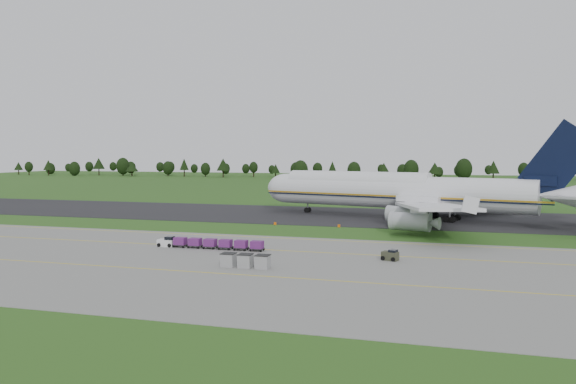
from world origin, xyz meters
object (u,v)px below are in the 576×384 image
(uld_row, at_px, (245,261))
(baggage_train, at_px, (208,243))
(edge_markers, at_px, (339,226))
(aircraft, at_px, (404,192))
(utility_cart, at_px, (390,256))

(uld_row, bearing_deg, baggage_train, 131.39)
(edge_markers, bearing_deg, uld_row, -95.73)
(aircraft, xyz_separation_m, edge_markers, (-11.57, -19.23, -5.99))
(baggage_train, height_order, uld_row, uld_row)
(aircraft, xyz_separation_m, baggage_train, (-26.66, -50.22, -5.35))
(aircraft, height_order, edge_markers, aircraft)
(utility_cart, xyz_separation_m, uld_row, (-17.88, -10.27, 0.31))
(uld_row, height_order, edge_markers, uld_row)
(utility_cart, bearing_deg, aircraft, 92.17)
(baggage_train, xyz_separation_m, utility_cart, (28.63, -1.93, -0.25))
(utility_cart, bearing_deg, edge_markers, 112.36)
(baggage_train, bearing_deg, uld_row, -48.61)
(baggage_train, xyz_separation_m, uld_row, (10.75, -12.20, 0.06))
(uld_row, bearing_deg, utility_cart, 29.87)
(utility_cart, relative_size, edge_markers, 0.09)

